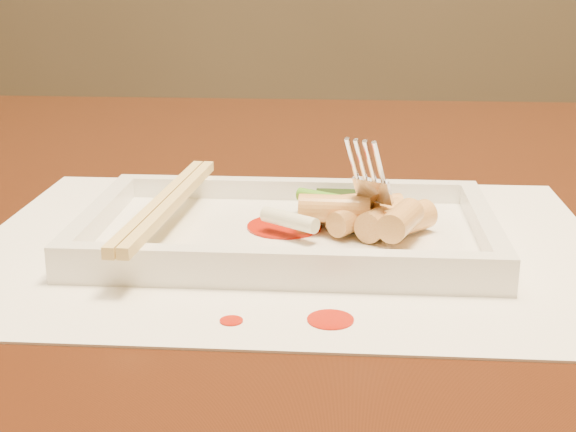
# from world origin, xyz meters

# --- Properties ---
(table) EXTENTS (1.40, 0.90, 0.75)m
(table) POSITION_xyz_m (0.00, 0.00, 0.65)
(table) COLOR black
(table) RESTS_ON ground
(placemat) EXTENTS (0.40, 0.30, 0.00)m
(placemat) POSITION_xyz_m (0.10, -0.11, 0.75)
(placemat) COLOR white
(placemat) RESTS_ON table
(sauce_splatter_a) EXTENTS (0.02, 0.02, 0.00)m
(sauce_splatter_a) POSITION_xyz_m (0.13, -0.23, 0.75)
(sauce_splatter_a) COLOR #B41505
(sauce_splatter_a) RESTS_ON placemat
(sauce_splatter_b) EXTENTS (0.01, 0.01, 0.00)m
(sauce_splatter_b) POSITION_xyz_m (0.08, -0.23, 0.75)
(sauce_splatter_b) COLOR #B41505
(sauce_splatter_b) RESTS_ON placemat
(plate_base) EXTENTS (0.26, 0.16, 0.01)m
(plate_base) POSITION_xyz_m (0.10, -0.11, 0.76)
(plate_base) COLOR white
(plate_base) RESTS_ON placemat
(plate_rim_far) EXTENTS (0.26, 0.01, 0.01)m
(plate_rim_far) POSITION_xyz_m (0.10, -0.04, 0.77)
(plate_rim_far) COLOR white
(plate_rim_far) RESTS_ON plate_base
(plate_rim_near) EXTENTS (0.26, 0.01, 0.01)m
(plate_rim_near) POSITION_xyz_m (0.10, -0.19, 0.77)
(plate_rim_near) COLOR white
(plate_rim_near) RESTS_ON plate_base
(plate_rim_left) EXTENTS (0.01, 0.14, 0.01)m
(plate_rim_left) POSITION_xyz_m (-0.03, -0.11, 0.77)
(plate_rim_left) COLOR white
(plate_rim_left) RESTS_ON plate_base
(plate_rim_right) EXTENTS (0.01, 0.14, 0.01)m
(plate_rim_right) POSITION_xyz_m (0.22, -0.11, 0.77)
(plate_rim_right) COLOR white
(plate_rim_right) RESTS_ON plate_base
(veg_piece) EXTENTS (0.04, 0.03, 0.01)m
(veg_piece) POSITION_xyz_m (0.13, -0.07, 0.77)
(veg_piece) COLOR black
(veg_piece) RESTS_ON plate_base
(scallion_white) EXTENTS (0.04, 0.03, 0.01)m
(scallion_white) POSITION_xyz_m (0.10, -0.13, 0.77)
(scallion_white) COLOR #EAEACC
(scallion_white) RESTS_ON plate_base
(scallion_green) EXTENTS (0.08, 0.05, 0.01)m
(scallion_green) POSITION_xyz_m (0.14, -0.09, 0.77)
(scallion_green) COLOR #3C8C16
(scallion_green) RESTS_ON plate_base
(chopstick_a) EXTENTS (0.02, 0.19, 0.01)m
(chopstick_a) POSITION_xyz_m (0.02, -0.11, 0.78)
(chopstick_a) COLOR #E2C071
(chopstick_a) RESTS_ON plate_rim_near
(chopstick_b) EXTENTS (0.02, 0.19, 0.01)m
(chopstick_b) POSITION_xyz_m (0.02, -0.11, 0.78)
(chopstick_b) COLOR #E2C071
(chopstick_b) RESTS_ON plate_rim_near
(fork) EXTENTS (0.09, 0.10, 0.14)m
(fork) POSITION_xyz_m (0.17, -0.09, 0.83)
(fork) COLOR silver
(fork) RESTS_ON plate_base
(sauce_blob_0) EXTENTS (0.05, 0.05, 0.00)m
(sauce_blob_0) POSITION_xyz_m (0.10, -0.11, 0.76)
(sauce_blob_0) COLOR #B41505
(sauce_blob_0) RESTS_ON plate_base
(rice_cake_0) EXTENTS (0.05, 0.03, 0.02)m
(rice_cake_0) POSITION_xyz_m (0.15, -0.09, 0.77)
(rice_cake_0) COLOR #E4B76A
(rice_cake_0) RESTS_ON plate_base
(rice_cake_1) EXTENTS (0.04, 0.04, 0.02)m
(rice_cake_1) POSITION_xyz_m (0.14, -0.11, 0.77)
(rice_cake_1) COLOR #E4B76A
(rice_cake_1) RESTS_ON plate_base
(rice_cake_2) EXTENTS (0.05, 0.02, 0.02)m
(rice_cake_2) POSITION_xyz_m (0.13, -0.12, 0.78)
(rice_cake_2) COLOR #E4B76A
(rice_cake_2) RESTS_ON plate_base
(rice_cake_3) EXTENTS (0.05, 0.03, 0.02)m
(rice_cake_3) POSITION_xyz_m (0.13, -0.09, 0.77)
(rice_cake_3) COLOR #E4B76A
(rice_cake_3) RESTS_ON plate_base
(rice_cake_4) EXTENTS (0.05, 0.02, 0.02)m
(rice_cake_4) POSITION_xyz_m (0.15, -0.11, 0.77)
(rice_cake_4) COLOR #E4B76A
(rice_cake_4) RESTS_ON plate_base
(rice_cake_5) EXTENTS (0.03, 0.04, 0.02)m
(rice_cake_5) POSITION_xyz_m (0.17, -0.14, 0.78)
(rice_cake_5) COLOR #E4B76A
(rice_cake_5) RESTS_ON plate_base
(rice_cake_6) EXTENTS (0.04, 0.04, 0.02)m
(rice_cake_6) POSITION_xyz_m (0.17, -0.12, 0.77)
(rice_cake_6) COLOR #E4B76A
(rice_cake_6) RESTS_ON plate_base
(rice_cake_7) EXTENTS (0.04, 0.05, 0.02)m
(rice_cake_7) POSITION_xyz_m (0.16, -0.12, 0.77)
(rice_cake_7) COLOR #E4B76A
(rice_cake_7) RESTS_ON plate_base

